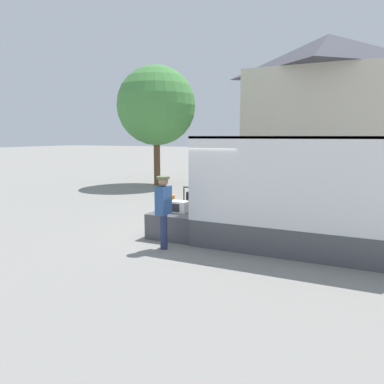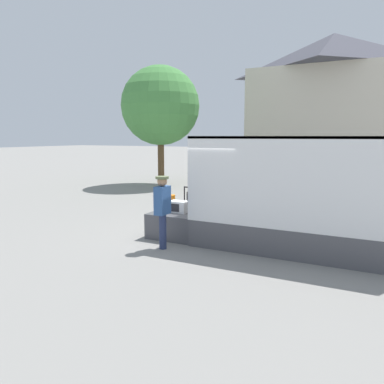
{
  "view_description": "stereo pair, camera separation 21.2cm",
  "coord_description": "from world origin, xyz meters",
  "px_view_note": "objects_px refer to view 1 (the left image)",
  "views": [
    {
      "loc": [
        4.09,
        -9.5,
        2.78
      ],
      "look_at": [
        -0.38,
        -0.2,
        1.24
      ],
      "focal_mm": 35.0,
      "sensor_mm": 36.0,
      "label": 1
    },
    {
      "loc": [
        4.28,
        -9.4,
        2.78
      ],
      "look_at": [
        -0.38,
        -0.2,
        1.24
      ],
      "focal_mm": 35.0,
      "sensor_mm": 36.0,
      "label": 2
    }
  ],
  "objects_px": {
    "microwave": "(179,207)",
    "street_tree": "(156,106)",
    "box_truck": "(371,219)",
    "worker_person": "(164,204)",
    "orange_bucket": "(170,201)",
    "portable_generator": "(198,199)"
  },
  "relations": [
    {
      "from": "box_truck",
      "to": "orange_bucket",
      "type": "height_order",
      "value": "box_truck"
    },
    {
      "from": "street_tree",
      "to": "microwave",
      "type": "bearing_deg",
      "value": -55.97
    },
    {
      "from": "worker_person",
      "to": "orange_bucket",
      "type": "bearing_deg",
      "value": 113.96
    },
    {
      "from": "orange_bucket",
      "to": "worker_person",
      "type": "height_order",
      "value": "worker_person"
    },
    {
      "from": "microwave",
      "to": "worker_person",
      "type": "distance_m",
      "value": 1.24
    },
    {
      "from": "portable_generator",
      "to": "microwave",
      "type": "bearing_deg",
      "value": -95.63
    },
    {
      "from": "orange_bucket",
      "to": "microwave",
      "type": "bearing_deg",
      "value": -42.42
    },
    {
      "from": "microwave",
      "to": "street_tree",
      "type": "height_order",
      "value": "street_tree"
    },
    {
      "from": "box_truck",
      "to": "portable_generator",
      "type": "bearing_deg",
      "value": 173.1
    },
    {
      "from": "box_truck",
      "to": "portable_generator",
      "type": "height_order",
      "value": "box_truck"
    },
    {
      "from": "box_truck",
      "to": "worker_person",
      "type": "bearing_deg",
      "value": -159.9
    },
    {
      "from": "portable_generator",
      "to": "orange_bucket",
      "type": "bearing_deg",
      "value": -138.21
    },
    {
      "from": "microwave",
      "to": "portable_generator",
      "type": "height_order",
      "value": "portable_generator"
    },
    {
      "from": "box_truck",
      "to": "portable_generator",
      "type": "relative_size",
      "value": 9.38
    },
    {
      "from": "box_truck",
      "to": "orange_bucket",
      "type": "xyz_separation_m",
      "value": [
        -5.36,
        -0.0,
        0.01
      ]
    },
    {
      "from": "box_truck",
      "to": "worker_person",
      "type": "relative_size",
      "value": 3.86
    },
    {
      "from": "box_truck",
      "to": "portable_generator",
      "type": "xyz_separation_m",
      "value": [
        -4.72,
        0.57,
        0.05
      ]
    },
    {
      "from": "box_truck",
      "to": "street_tree",
      "type": "bearing_deg",
      "value": 141.65
    },
    {
      "from": "orange_bucket",
      "to": "portable_generator",
      "type": "bearing_deg",
      "value": 41.79
    },
    {
      "from": "portable_generator",
      "to": "box_truck",
      "type": "bearing_deg",
      "value": -6.9
    },
    {
      "from": "box_truck",
      "to": "worker_person",
      "type": "height_order",
      "value": "box_truck"
    },
    {
      "from": "box_truck",
      "to": "orange_bucket",
      "type": "bearing_deg",
      "value": -179.96
    }
  ]
}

